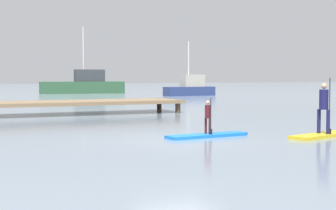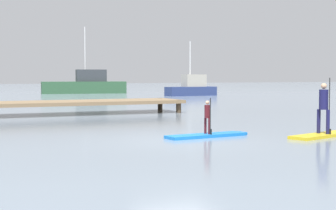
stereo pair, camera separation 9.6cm
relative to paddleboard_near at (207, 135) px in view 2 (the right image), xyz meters
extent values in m
plane|color=gray|center=(-1.29, -0.37, -0.05)|extent=(240.00, 240.00, 0.00)
cube|color=blue|center=(-0.07, -0.01, 0.00)|extent=(2.86, 0.95, 0.10)
cube|color=blue|center=(1.37, 0.14, 0.00)|extent=(0.29, 0.49, 0.09)
cylinder|color=#4C1419|center=(-0.02, 0.11, 0.31)|extent=(0.08, 0.08, 0.52)
cylinder|color=#4C1419|center=(0.01, -0.11, 0.31)|extent=(0.08, 0.08, 0.52)
cylinder|color=#4C1419|center=(0.00, 0.00, 0.79)|extent=(0.21, 0.21, 0.43)
sphere|color=tan|center=(0.00, 0.00, 1.09)|extent=(0.13, 0.13, 0.13)
cylinder|color=black|center=(0.01, -0.17, 0.65)|extent=(0.03, 0.03, 1.19)
cube|color=black|center=(0.01, -0.17, 0.14)|extent=(0.04, 0.14, 0.18)
cube|color=gold|center=(3.76, -1.49, 0.00)|extent=(3.51, 1.68, 0.10)
cylinder|color=#19194C|center=(3.46, -1.39, 0.45)|extent=(0.12, 0.12, 0.80)
cylinder|color=#19194C|center=(3.56, -1.73, 0.45)|extent=(0.12, 0.12, 0.80)
cylinder|color=#19194C|center=(3.51, -1.56, 1.18)|extent=(0.37, 0.37, 0.66)
sphere|color=tan|center=(3.51, -1.56, 1.63)|extent=(0.19, 0.19, 0.19)
cylinder|color=black|center=(3.58, -1.77, 0.98)|extent=(0.03, 0.03, 1.85)
cube|color=black|center=(3.58, -1.77, 0.14)|extent=(0.07, 0.14, 0.18)
cube|color=navy|center=(16.36, 32.61, 0.40)|extent=(5.43, 1.95, 0.90)
cube|color=#B2AD9E|center=(16.71, 32.64, 1.47)|extent=(2.38, 1.41, 1.24)
cylinder|color=silver|center=(16.25, 32.60, 3.75)|extent=(0.12, 0.12, 3.31)
cube|color=#2D5638|center=(8.52, 43.97, 0.63)|extent=(9.68, 3.77, 1.35)
cube|color=#33383D|center=(9.35, 43.84, 1.99)|extent=(3.56, 2.05, 1.37)
cylinder|color=silver|center=(8.68, 43.95, 5.09)|extent=(0.12, 0.12, 4.84)
cube|color=#846B4C|center=(-2.12, 12.03, 0.56)|extent=(13.34, 3.06, 0.18)
cylinder|color=#473828|center=(4.25, 10.80, 0.30)|extent=(0.28, 0.28, 0.70)
cylinder|color=#473828|center=(4.25, 13.26, 0.30)|extent=(0.28, 0.28, 0.70)
camera|label=1|loc=(-8.72, -15.37, 1.97)|focal=57.37mm
camera|label=2|loc=(-8.64, -15.41, 1.97)|focal=57.37mm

